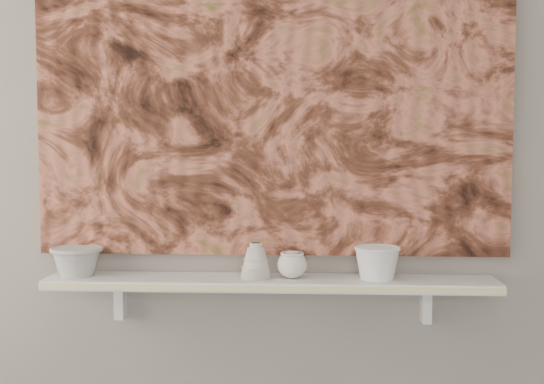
# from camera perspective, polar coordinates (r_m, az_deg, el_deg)

# --- Properties ---
(wall_back) EXTENTS (3.60, 0.00, 3.60)m
(wall_back) POSITION_cam_1_polar(r_m,az_deg,el_deg) (2.42, 0.01, 3.77)
(wall_back) COLOR gray
(wall_back) RESTS_ON floor
(shelf) EXTENTS (1.40, 0.18, 0.03)m
(shelf) POSITION_cam_1_polar(r_m,az_deg,el_deg) (2.37, -0.11, -6.84)
(shelf) COLOR silver
(shelf) RESTS_ON wall_back
(shelf_stripe) EXTENTS (1.40, 0.01, 0.02)m
(shelf_stripe) POSITION_cam_1_polar(r_m,az_deg,el_deg) (2.28, -0.24, -7.30)
(shelf_stripe) COLOR beige
(shelf_stripe) RESTS_ON shelf
(bracket_left) EXTENTS (0.03, 0.06, 0.12)m
(bracket_left) POSITION_cam_1_polar(r_m,az_deg,el_deg) (2.52, -11.33, -7.97)
(bracket_left) COLOR silver
(bracket_left) RESTS_ON wall_back
(bracket_right) EXTENTS (0.03, 0.06, 0.12)m
(bracket_right) POSITION_cam_1_polar(r_m,az_deg,el_deg) (2.47, 11.52, -8.23)
(bracket_right) COLOR silver
(bracket_right) RESTS_ON wall_back
(painting) EXTENTS (1.50, 0.02, 1.10)m
(painting) POSITION_cam_1_polar(r_m,az_deg,el_deg) (2.41, -0.01, 8.30)
(painting) COLOR brown
(painting) RESTS_ON wall_back
(house_motif) EXTENTS (0.09, 0.00, 0.08)m
(house_motif) POSITION_cam_1_polar(r_m,az_deg,el_deg) (2.41, 10.71, 0.89)
(house_motif) COLOR black
(house_motif) RESTS_ON painting
(bowl_grey) EXTENTS (0.18, 0.18, 0.10)m
(bowl_grey) POSITION_cam_1_polar(r_m,az_deg,el_deg) (2.47, -14.50, -5.05)
(bowl_grey) COLOR #9F9F9C
(bowl_grey) RESTS_ON shelf
(cup_cream) EXTENTS (0.11, 0.11, 0.08)m
(cup_cream) POSITION_cam_1_polar(r_m,az_deg,el_deg) (2.35, 1.53, -5.49)
(cup_cream) COLOR beige
(cup_cream) RESTS_ON shelf
(bell_vessel) EXTENTS (0.10, 0.10, 0.11)m
(bell_vessel) POSITION_cam_1_polar(r_m,az_deg,el_deg) (2.36, -1.23, -5.16)
(bell_vessel) COLOR beige
(bell_vessel) RESTS_ON shelf
(bowl_white) EXTENTS (0.18, 0.18, 0.10)m
(bowl_white) POSITION_cam_1_polar(r_m,az_deg,el_deg) (2.36, 7.92, -5.28)
(bowl_white) COLOR white
(bowl_white) RESTS_ON shelf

